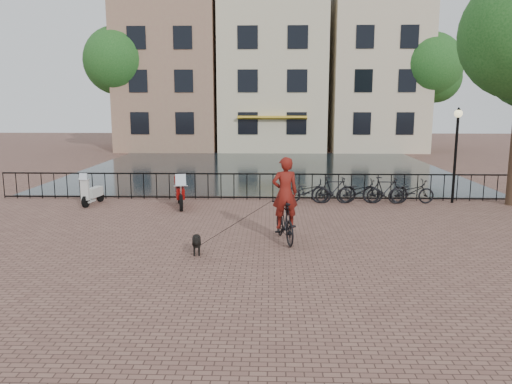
{
  "coord_description": "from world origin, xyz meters",
  "views": [
    {
      "loc": [
        0.41,
        -10.87,
        3.7
      ],
      "look_at": [
        0.0,
        3.0,
        1.2
      ],
      "focal_mm": 35.0,
      "sensor_mm": 36.0,
      "label": 1
    }
  ],
  "objects_px": {
    "cyclist": "(285,204)",
    "dog": "(197,244)",
    "motorcycle": "(180,189)",
    "scooter": "(93,187)",
    "lamp_post": "(457,139)"
  },
  "relations": [
    {
      "from": "motorcycle",
      "to": "scooter",
      "type": "distance_m",
      "value": 3.29
    },
    {
      "from": "lamp_post",
      "to": "cyclist",
      "type": "xyz_separation_m",
      "value": [
        -6.41,
        -5.43,
        -1.36
      ]
    },
    {
      "from": "cyclist",
      "to": "scooter",
      "type": "bearing_deg",
      "value": -46.38
    },
    {
      "from": "cyclist",
      "to": "dog",
      "type": "bearing_deg",
      "value": 16.51
    },
    {
      "from": "cyclist",
      "to": "scooter",
      "type": "relative_size",
      "value": 1.9
    },
    {
      "from": "dog",
      "to": "cyclist",
      "type": "bearing_deg",
      "value": 19.64
    },
    {
      "from": "dog",
      "to": "motorcycle",
      "type": "relative_size",
      "value": 0.42
    },
    {
      "from": "lamp_post",
      "to": "motorcycle",
      "type": "bearing_deg",
      "value": -174.04
    },
    {
      "from": "lamp_post",
      "to": "cyclist",
      "type": "distance_m",
      "value": 8.51
    },
    {
      "from": "cyclist",
      "to": "motorcycle",
      "type": "height_order",
      "value": "cyclist"
    },
    {
      "from": "motorcycle",
      "to": "scooter",
      "type": "xyz_separation_m",
      "value": [
        -3.27,
        0.33,
        -0.03
      ]
    },
    {
      "from": "lamp_post",
      "to": "scooter",
      "type": "relative_size",
      "value": 2.45
    },
    {
      "from": "lamp_post",
      "to": "dog",
      "type": "bearing_deg",
      "value": -142.41
    },
    {
      "from": "cyclist",
      "to": "motorcycle",
      "type": "bearing_deg",
      "value": -62.44
    },
    {
      "from": "scooter",
      "to": "lamp_post",
      "type": "bearing_deg",
      "value": 12.24
    }
  ]
}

